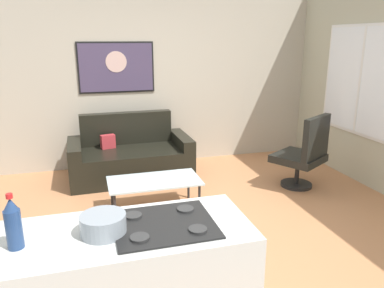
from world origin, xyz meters
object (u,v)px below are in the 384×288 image
(couch, at_px, (130,158))
(mixing_bowl, at_px, (103,225))
(coffee_table, at_px, (154,182))
(soda_bottle, at_px, (13,224))
(armchair, at_px, (305,153))
(wall_painting, at_px, (116,67))

(couch, relative_size, mixing_bowl, 6.57)
(coffee_table, bearing_deg, soda_bottle, -118.43)
(couch, xyz_separation_m, armchair, (2.21, -1.07, 0.20))
(armchair, xyz_separation_m, mixing_bowl, (-2.73, -2.18, 0.46))
(coffee_table, height_order, wall_painting, wall_painting)
(coffee_table, bearing_deg, armchair, 3.80)
(armchair, bearing_deg, mixing_bowl, -141.39)
(soda_bottle, bearing_deg, armchair, 34.60)
(couch, height_order, wall_painting, wall_painting)
(armchair, relative_size, soda_bottle, 3.23)
(mixing_bowl, bearing_deg, wall_painting, 83.51)
(mixing_bowl, xyz_separation_m, wall_painting, (0.43, 3.81, 0.61))
(coffee_table, xyz_separation_m, wall_painting, (-0.22, 1.77, 1.20))
(armchair, bearing_deg, couch, 154.11)
(couch, distance_m, mixing_bowl, 3.36)
(armchair, distance_m, mixing_bowl, 3.52)
(wall_painting, bearing_deg, soda_bottle, -103.17)
(armchair, height_order, mixing_bowl, armchair)
(mixing_bowl, relative_size, wall_painting, 0.23)
(couch, relative_size, armchair, 1.71)
(couch, relative_size, soda_bottle, 5.52)
(soda_bottle, relative_size, mixing_bowl, 1.19)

